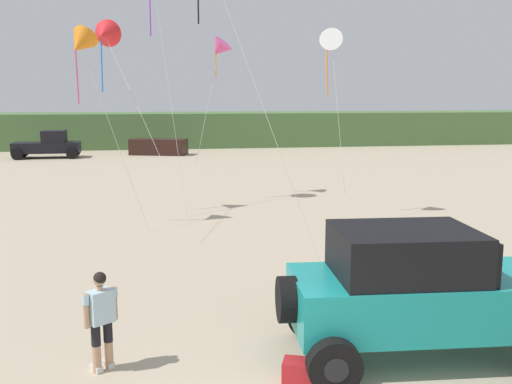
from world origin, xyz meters
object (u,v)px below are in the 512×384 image
distant_pickup (49,145)px  kite_green_box (332,43)px  kite_blue_swept (105,35)px  kite_purple_stunt (219,49)px  cooler_box (301,372)px  distant_sedan (159,147)px  person_watching (101,315)px  jeep (419,290)px  kite_black_sled (80,44)px

distant_pickup → kite_green_box: bearing=-57.8°
kite_blue_swept → kite_purple_stunt: (4.47, 3.33, -0.20)m
cooler_box → distant_sedan: size_ratio=0.13×
person_watching → kite_green_box: kite_green_box is taller
jeep → kite_black_sled: (-6.79, 11.19, 4.91)m
distant_pickup → kite_purple_stunt: 21.49m
kite_green_box → distant_pickup: bearing=122.2°
person_watching → kite_green_box: bearing=57.8°
kite_black_sled → kite_green_box: bearing=3.4°
person_watching → cooler_box: size_ratio=2.98×
kite_blue_swept → kite_green_box: bearing=-10.5°
distant_pickup → kite_black_sled: kite_black_sled is taller
cooler_box → kite_black_sled: kite_black_sled is taller
cooler_box → distant_sedan: bearing=114.2°
kite_black_sled → kite_purple_stunt: kite_purple_stunt is taller
distant_pickup → jeep: bearing=-70.2°
jeep → distant_sedan: size_ratio=1.17×
kite_black_sled → kite_purple_stunt: size_ratio=0.95×
distant_sedan → cooler_box: bearing=-68.4°
person_watching → cooler_box: 3.32m
kite_green_box → kite_blue_swept: bearing=169.5°
cooler_box → distant_pickup: distant_pickup is taller
kite_blue_swept → distant_pickup: bearing=106.3°
person_watching → cooler_box: person_watching is taller
jeep → distant_pickup: 36.52m
cooler_box → distant_sedan: (-2.39, 35.98, 0.41)m
kite_black_sled → jeep: bearing=-58.7°
kite_purple_stunt → cooler_box: bearing=-91.5°
cooler_box → kite_green_box: bearing=92.2°
person_watching → kite_blue_swept: bearing=94.1°
jeep → kite_black_sled: kite_black_sled is taller
distant_pickup → distant_sedan: bearing=7.5°
jeep → person_watching: jeep is taller
person_watching → kite_purple_stunt: kite_purple_stunt is taller
distant_sedan → person_watching: bearing=-73.3°
person_watching → kite_green_box: 14.43m
person_watching → kite_blue_swept: (-0.92, 12.82, 5.68)m
person_watching → kite_purple_stunt: (3.55, 16.16, 5.48)m
kite_black_sled → kite_purple_stunt: (5.08, 5.33, 0.31)m
jeep → kite_purple_stunt: bearing=95.9°
kite_black_sled → distant_sedan: bearing=84.7°
kite_black_sled → kite_blue_swept: (0.61, 2.00, 0.51)m
kite_black_sled → kite_green_box: size_ratio=0.97×
kite_green_box → kite_purple_stunt: 6.01m
kite_green_box → jeep: bearing=-99.1°
kite_black_sled → kite_green_box: (8.67, 0.51, 0.19)m
distant_pickup → kite_black_sled: (5.60, -23.17, 5.17)m
kite_black_sled → kite_blue_swept: bearing=73.1°
jeep → kite_black_sled: bearing=121.3°
distant_pickup → kite_black_sled: size_ratio=0.70×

